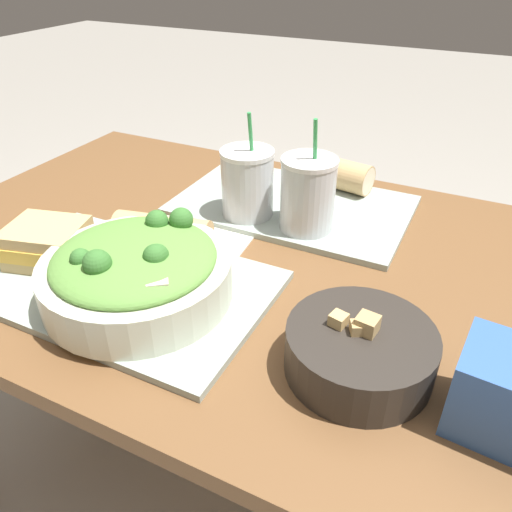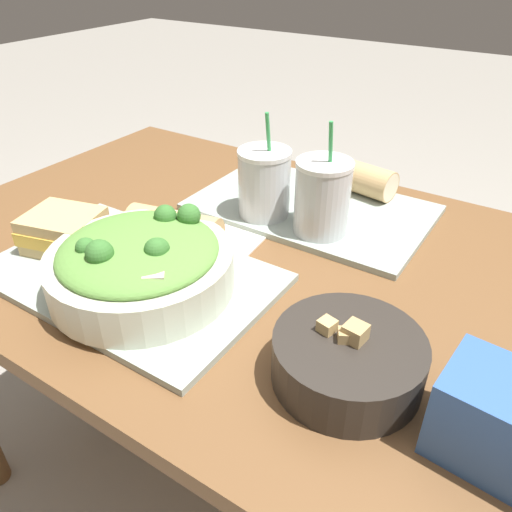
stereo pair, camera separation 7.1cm
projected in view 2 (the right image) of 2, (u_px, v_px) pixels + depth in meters
name	position (u px, v px, depth m)	size (l,w,h in m)	color
ground_plane	(273.00, 495.00, 1.24)	(12.00, 12.00, 0.00)	gray
dining_table	(279.00, 303.00, 0.91)	(1.35, 0.80, 0.70)	brown
tray_near	(131.00, 276.00, 0.81)	(0.46, 0.29, 0.01)	#99A89E
tray_far	(311.00, 208.00, 1.01)	(0.46, 0.29, 0.01)	#99A89E
salad_bowl	(141.00, 263.00, 0.75)	(0.28, 0.28, 0.11)	beige
soup_bowl	(348.00, 358.00, 0.61)	(0.19, 0.19, 0.09)	#2D2823
sandwich_near	(64.00, 231.00, 0.85)	(0.15, 0.13, 0.06)	tan
baguette_near	(175.00, 229.00, 0.86)	(0.17, 0.10, 0.06)	tan
baguette_far	(363.00, 179.00, 1.03)	(0.14, 0.08, 0.06)	tan
drink_cup_dark	(264.00, 185.00, 0.94)	(0.10, 0.10, 0.20)	silver
drink_cup_red	(322.00, 199.00, 0.88)	(0.10, 0.10, 0.21)	silver
chip_bag	(507.00, 425.00, 0.51)	(0.15, 0.11, 0.10)	#335BA3
napkin_folded	(218.00, 236.00, 0.92)	(0.17, 0.13, 0.00)	silver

